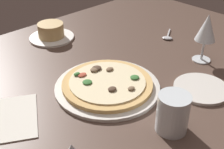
{
  "coord_description": "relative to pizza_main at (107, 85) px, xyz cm",
  "views": [
    {
      "loc": [
        -55.05,
        -55.61,
        54.32
      ],
      "look_at": [
        -2.93,
        -1.08,
        7.0
      ],
      "focal_mm": 47.76,
      "sensor_mm": 36.0,
      "label": 1
    }
  ],
  "objects": [
    {
      "name": "dining_table",
      "position": [
        5.85,
        2.12,
        -3.19
      ],
      "size": [
        150.0,
        110.0,
        4.0
      ],
      "primitive_type": "cube",
      "color": "brown",
      "rests_on": "ground"
    },
    {
      "name": "water_glass",
      "position": [
        -0.74,
        -23.71,
        3.21
      ],
      "size": [
        7.87,
        7.87,
        9.93
      ],
      "color": "silver",
      "rests_on": "dining_table"
    },
    {
      "name": "paper_menu",
      "position": [
        -27.64,
        7.38,
        -1.04
      ],
      "size": [
        21.13,
        22.62,
        0.3
      ],
      "primitive_type": "cube",
      "rotation": [
        0.0,
        0.0,
        -0.52
      ],
      "color": "silver",
      "rests_on": "dining_table"
    },
    {
      "name": "pizza_main",
      "position": [
        0.0,
        0.0,
        0.0
      ],
      "size": [
        31.02,
        31.02,
        3.36
      ],
      "color": "silver",
      "rests_on": "dining_table"
    },
    {
      "name": "ramekin_on_saucer",
      "position": [
        7.66,
        40.42,
        1.35
      ],
      "size": [
        17.43,
        17.43,
        6.21
      ],
      "color": "white",
      "rests_on": "dining_table"
    },
    {
      "name": "side_plate",
      "position": [
        19.38,
        -19.7,
        -0.74
      ],
      "size": [
        16.18,
        16.18,
        0.9
      ],
      "primitive_type": "cylinder",
      "color": "silver",
      "rests_on": "dining_table"
    },
    {
      "name": "wine_glass_far",
      "position": [
        34.92,
        -9.97,
        10.22
      ],
      "size": [
        6.8,
        6.8,
        16.53
      ],
      "color": "silver",
      "rests_on": "dining_table"
    },
    {
      "name": "spoon",
      "position": [
        41.06,
        9.04,
        -0.73
      ],
      "size": [
        10.09,
        7.24,
        1.0
      ],
      "color": "silver",
      "rests_on": "dining_table"
    }
  ]
}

